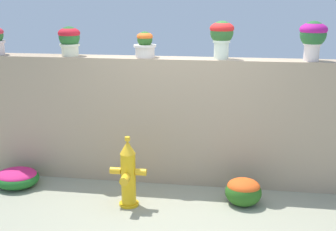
{
  "coord_description": "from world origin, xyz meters",
  "views": [
    {
      "loc": [
        0.63,
        -4.59,
        2.49
      ],
      "look_at": [
        -0.17,
        0.81,
        0.99
      ],
      "focal_mm": 46.27,
      "sensor_mm": 36.0,
      "label": 1
    }
  ],
  "objects": [
    {
      "name": "stone_wall",
      "position": [
        0.0,
        1.01,
        0.86
      ],
      "size": [
        5.87,
        0.34,
        1.72
      ],
      "primitive_type": "cube",
      "color": "tan",
      "rests_on": "ground"
    },
    {
      "name": "potted_plant_4",
      "position": [
        1.6,
        0.98,
        2.03
      ],
      "size": [
        0.34,
        0.34,
        0.49
      ],
      "color": "silver",
      "rests_on": "stone_wall"
    },
    {
      "name": "flower_bush_right",
      "position": [
        -2.19,
        0.47,
        0.13
      ],
      "size": [
        0.6,
        0.54,
        0.25
      ],
      "color": "#1E6323",
      "rests_on": "ground"
    },
    {
      "name": "potted_plant_3",
      "position": [
        0.49,
        0.99,
        2.03
      ],
      "size": [
        0.31,
        0.31,
        0.48
      ],
      "color": "silver",
      "rests_on": "stone_wall"
    },
    {
      "name": "potted_plant_2",
      "position": [
        -0.5,
        1.0,
        1.89
      ],
      "size": [
        0.3,
        0.3,
        0.34
      ],
      "color": "silver",
      "rests_on": "stone_wall"
    },
    {
      "name": "ground_plane",
      "position": [
        0.0,
        0.0,
        0.0
      ],
      "size": [
        24.0,
        24.0,
        0.0
      ],
      "primitive_type": "plane",
      "color": "gray"
    },
    {
      "name": "flower_bush_left",
      "position": [
        0.83,
        0.39,
        0.18
      ],
      "size": [
        0.45,
        0.4,
        0.35
      ],
      "color": "#2A601C",
      "rests_on": "ground"
    },
    {
      "name": "fire_hydrant",
      "position": [
        -0.56,
        0.15,
        0.41
      ],
      "size": [
        0.45,
        0.36,
        0.89
      ],
      "color": "gold",
      "rests_on": "ground"
    },
    {
      "name": "potted_plant_1",
      "position": [
        -1.54,
        1.01,
        1.95
      ],
      "size": [
        0.29,
        0.29,
        0.39
      ],
      "color": "beige",
      "rests_on": "stone_wall"
    }
  ]
}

